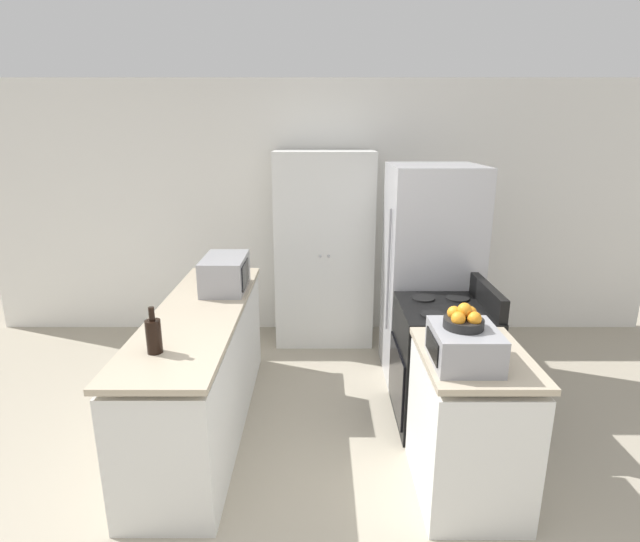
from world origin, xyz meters
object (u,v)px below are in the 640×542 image
(fruit_bowl, at_px, (462,319))
(refrigerator, at_px, (428,274))
(microwave, at_px, (224,273))
(toaster_oven, at_px, (463,346))
(wine_bottle, at_px, (152,336))
(stove, at_px, (440,364))
(pantry_cabinet, at_px, (323,249))

(fruit_bowl, bearing_deg, refrigerator, 83.80)
(microwave, distance_m, toaster_oven, 1.98)
(wine_bottle, xyz_separation_m, toaster_oven, (1.71, -0.13, -0.00))
(wine_bottle, xyz_separation_m, fruit_bowl, (1.70, -0.12, 0.14))
(refrigerator, bearing_deg, toaster_oven, -95.81)
(stove, height_order, toaster_oven, toaster_oven)
(stove, distance_m, microwave, 1.78)
(refrigerator, xyz_separation_m, toaster_oven, (-0.17, -1.65, 0.09))
(microwave, distance_m, wine_bottle, 1.16)
(wine_bottle, height_order, toaster_oven, wine_bottle)
(pantry_cabinet, relative_size, refrigerator, 1.04)
(microwave, bearing_deg, refrigerator, 12.48)
(fruit_bowl, bearing_deg, stove, 81.30)
(refrigerator, xyz_separation_m, fruit_bowl, (-0.18, -1.64, 0.24))
(stove, relative_size, refrigerator, 0.58)
(pantry_cabinet, bearing_deg, fruit_bowl, -73.18)
(microwave, bearing_deg, wine_bottle, -99.59)
(wine_bottle, distance_m, toaster_oven, 1.71)
(refrigerator, bearing_deg, pantry_cabinet, 140.06)
(refrigerator, distance_m, toaster_oven, 1.66)
(wine_bottle, distance_m, fruit_bowl, 1.71)
(refrigerator, bearing_deg, wine_bottle, -141.01)
(toaster_oven, xyz_separation_m, fruit_bowl, (-0.01, 0.02, 0.15))
(wine_bottle, bearing_deg, toaster_oven, -4.46)
(refrigerator, height_order, wine_bottle, refrigerator)
(microwave, bearing_deg, pantry_cabinet, 55.22)
(stove, xyz_separation_m, microwave, (-1.64, 0.40, 0.58))
(refrigerator, relative_size, toaster_oven, 4.70)
(toaster_oven, bearing_deg, refrigerator, 84.19)
(stove, height_order, wine_bottle, wine_bottle)
(pantry_cabinet, relative_size, toaster_oven, 4.90)
(microwave, bearing_deg, fruit_bowl, -40.04)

